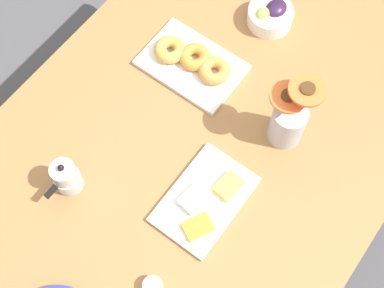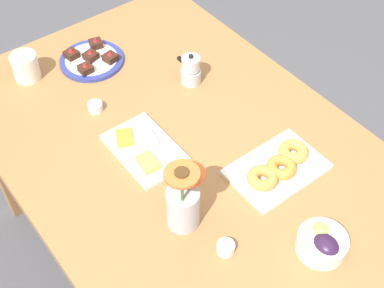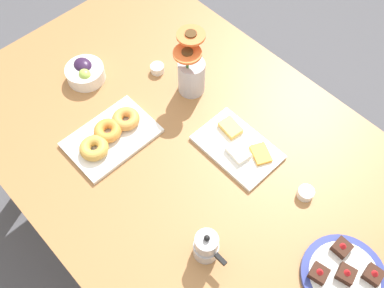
{
  "view_description": "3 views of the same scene",
  "coord_description": "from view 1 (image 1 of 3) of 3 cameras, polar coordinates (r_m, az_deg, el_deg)",
  "views": [
    {
      "loc": [
        0.45,
        0.33,
        2.03
      ],
      "look_at": [
        0.0,
        0.0,
        0.78
      ],
      "focal_mm": 50.0,
      "sensor_mm": 36.0,
      "label": 1
    },
    {
      "loc": [
        -0.85,
        0.65,
        1.97
      ],
      "look_at": [
        0.0,
        0.0,
        0.78
      ],
      "focal_mm": 50.0,
      "sensor_mm": 36.0,
      "label": 2
    },
    {
      "loc": [
        0.5,
        -0.47,
        1.89
      ],
      "look_at": [
        0.0,
        0.0,
        0.78
      ],
      "focal_mm": 40.0,
      "sensor_mm": 36.0,
      "label": 3
    }
  ],
  "objects": [
    {
      "name": "jam_cup_berry",
      "position": [
        1.3,
        -4.21,
        -14.91
      ],
      "size": [
        0.05,
        0.05,
        0.03
      ],
      "color": "white",
      "rests_on": "dining_table"
    },
    {
      "name": "cheese_platter",
      "position": [
        1.35,
        1.44,
        -5.96
      ],
      "size": [
        0.26,
        0.17,
        0.03
      ],
      "color": "white",
      "rests_on": "dining_table"
    },
    {
      "name": "flower_vase",
      "position": [
        1.38,
        10.25,
        2.48
      ],
      "size": [
        0.11,
        0.12,
        0.24
      ],
      "color": "#B2B2BC",
      "rests_on": "dining_table"
    },
    {
      "name": "jam_cup_honey",
      "position": [
        1.51,
        11.63,
        5.8
      ],
      "size": [
        0.05,
        0.05,
        0.03
      ],
      "color": "white",
      "rests_on": "dining_table"
    },
    {
      "name": "ground_plane",
      "position": [
        2.11,
        0.0,
        -8.72
      ],
      "size": [
        6.0,
        6.0,
        0.0
      ],
      "primitive_type": "plane",
      "color": "#4C4C51"
    },
    {
      "name": "moka_pot",
      "position": [
        1.36,
        -13.27,
        -3.46
      ],
      "size": [
        0.11,
        0.07,
        0.12
      ],
      "color": "#B7B7BC",
      "rests_on": "dining_table"
    },
    {
      "name": "dining_table",
      "position": [
        1.49,
        0.0,
        -1.98
      ],
      "size": [
        1.6,
        1.0,
        0.74
      ],
      "color": "#9E6B3D",
      "rests_on": "ground_plane"
    },
    {
      "name": "grape_bowl",
      "position": [
        1.61,
        8.38,
        13.46
      ],
      "size": [
        0.13,
        0.13,
        0.07
      ],
      "color": "white",
      "rests_on": "dining_table"
    },
    {
      "name": "croissant_platter",
      "position": [
        1.52,
        0.01,
        8.76
      ],
      "size": [
        0.19,
        0.28,
        0.05
      ],
      "color": "white",
      "rests_on": "dining_table"
    }
  ]
}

